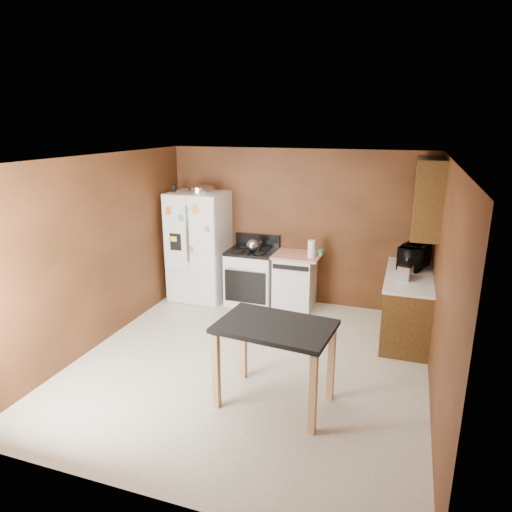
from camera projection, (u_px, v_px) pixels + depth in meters
The scene contains 18 objects.
floor at pixel (250, 363), 5.68m from camera, with size 4.50×4.50×0.00m, color white.
ceiling at pixel (249, 159), 4.97m from camera, with size 4.50×4.50×0.00m, color white.
wall_back at pixel (296, 227), 7.37m from camera, with size 4.20×4.20×0.00m, color brown.
wall_front at pixel (145, 358), 3.28m from camera, with size 4.20×4.20×0.00m, color brown.
wall_left at pixel (98, 252), 5.97m from camera, with size 4.50×4.50×0.00m, color brown.
wall_right at pixel (442, 288), 4.68m from camera, with size 4.50×4.50×0.00m, color brown.
roasting_pan at pixel (201, 189), 7.29m from camera, with size 0.41×0.41×0.10m, color silver.
pen_cup at pixel (174, 188), 7.39m from camera, with size 0.07×0.07×0.11m, color black.
kettle at pixel (252, 245), 7.26m from camera, with size 0.20×0.20×0.20m, color silver.
paper_towel at pixel (311, 249), 6.98m from camera, with size 0.11×0.11×0.27m, color white.
green_canister at pixel (320, 252), 7.08m from camera, with size 0.09×0.09×0.10m, color #40A663.
toaster at pixel (405, 272), 6.00m from camera, with size 0.16×0.26×0.19m, color silver.
microwave at pixel (414, 257), 6.46m from camera, with size 0.55×0.38×0.31m, color black.
refrigerator at pixel (199, 246), 7.59m from camera, with size 0.90×0.80×1.80m.
gas_range at pixel (252, 276), 7.49m from camera, with size 0.76×0.68×1.10m.
dishwasher at pixel (295, 280), 7.30m from camera, with size 0.78×0.63×0.89m.
right_cabinets at pixel (413, 273), 6.20m from camera, with size 0.63×1.58×2.45m.
island at pixel (275, 337), 4.68m from camera, with size 1.24×0.89×0.91m.
Camera 1 is at (1.70, -4.78, 2.88)m, focal length 32.00 mm.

